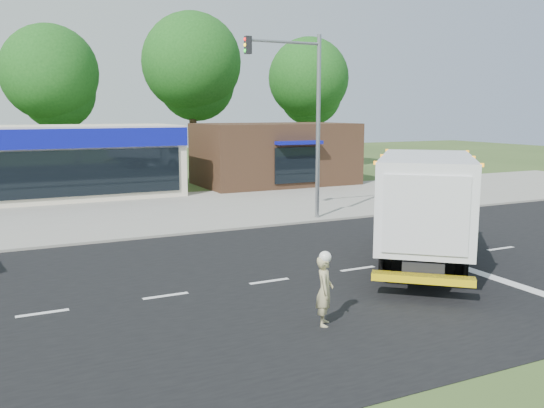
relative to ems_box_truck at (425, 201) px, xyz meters
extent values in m
plane|color=#385123|center=(-2.21, 0.35, -2.02)|extent=(120.00, 120.00, 0.00)
cube|color=black|center=(-2.21, 0.35, -2.02)|extent=(60.00, 14.00, 0.02)
cube|color=gray|center=(-2.21, 8.55, -1.96)|extent=(60.00, 2.40, 0.12)
cube|color=gray|center=(-2.21, 14.35, -2.01)|extent=(60.00, 9.00, 0.02)
cube|color=silver|center=(-11.21, 0.35, -2.00)|extent=(1.20, 0.15, 0.01)
cube|color=silver|center=(-8.21, 0.35, -2.00)|extent=(1.20, 0.15, 0.01)
cube|color=silver|center=(-5.21, 0.35, -2.00)|extent=(1.20, 0.15, 0.01)
cube|color=silver|center=(-2.21, 0.35, -2.00)|extent=(1.20, 0.15, 0.01)
cube|color=silver|center=(0.79, 0.35, -2.00)|extent=(1.20, 0.15, 0.01)
cube|color=silver|center=(3.79, 0.35, -2.00)|extent=(1.20, 0.15, 0.01)
cube|color=silver|center=(0.79, -2.65, -2.00)|extent=(0.40, 7.00, 0.01)
cube|color=black|center=(-0.56, -0.66, -1.27)|extent=(4.27, 4.74, 0.37)
cube|color=white|center=(1.89, 2.22, -0.37)|extent=(3.13, 3.11, 2.24)
cube|color=black|center=(2.55, 2.99, -0.16)|extent=(1.64, 1.43, 0.96)
cube|color=white|center=(-0.56, -0.66, 0.22)|extent=(5.40, 5.71, 2.50)
cube|color=silver|center=(-2.30, -2.70, 0.16)|extent=(1.66, 1.43, 2.02)
cube|color=yellow|center=(-2.43, -2.85, -1.43)|extent=(2.19, 1.94, 0.19)
cube|color=orange|center=(-0.56, -0.66, 1.44)|extent=(5.30, 5.58, 0.09)
cylinder|color=black|center=(1.16, 2.92, -1.51)|extent=(0.91, 0.99, 1.02)
cylinder|color=black|center=(2.70, 1.60, -1.51)|extent=(0.91, 0.99, 1.02)
cylinder|color=black|center=(-1.86, -0.53, -1.51)|extent=(0.91, 0.99, 1.02)
cylinder|color=black|center=(-0.23, -1.92, -1.51)|extent=(0.91, 0.99, 1.02)
imported|color=tan|center=(-5.54, -3.20, -1.22)|extent=(0.64, 0.70, 1.61)
sphere|color=white|center=(-5.54, -3.20, -0.44)|extent=(0.28, 0.28, 0.28)
cube|color=beige|center=(-11.21, 20.35, -0.02)|extent=(18.00, 6.00, 4.00)
cube|color=#0B1196|center=(-11.21, 17.30, 1.38)|extent=(18.00, 0.30, 1.00)
cube|color=black|center=(-11.21, 17.30, -0.42)|extent=(17.00, 0.12, 2.40)
cube|color=#382316|center=(4.79, 20.35, -0.02)|extent=(10.00, 6.00, 4.00)
cube|color=#0B1196|center=(4.79, 17.25, 0.88)|extent=(3.00, 1.20, 0.20)
cube|color=black|center=(4.79, 17.30, -0.52)|extent=(3.00, 0.12, 2.20)
cylinder|color=gray|center=(0.79, 7.95, 1.98)|extent=(0.18, 0.18, 8.00)
cylinder|color=gray|center=(-0.91, 7.95, 5.58)|extent=(3.40, 0.12, 0.12)
cube|color=black|center=(-2.51, 7.95, 5.38)|extent=(0.25, 0.25, 0.70)
cylinder|color=#332114|center=(-8.21, 28.35, 1.41)|extent=(0.56, 0.56, 6.86)
sphere|color=#174F16|center=(-8.21, 28.35, 5.33)|extent=(6.47, 6.47, 6.47)
sphere|color=#174F16|center=(-7.71, 28.85, 4.06)|extent=(5.10, 5.10, 5.10)
cylinder|color=#332114|center=(1.79, 28.35, 1.90)|extent=(0.56, 0.56, 7.84)
sphere|color=#174F16|center=(1.79, 28.35, 6.38)|extent=(7.39, 7.39, 7.39)
sphere|color=#174F16|center=(2.29, 28.85, 4.92)|extent=(5.82, 5.82, 5.82)
cylinder|color=#332114|center=(11.79, 28.35, 1.48)|extent=(0.56, 0.56, 7.00)
sphere|color=#174F16|center=(11.79, 28.35, 5.48)|extent=(6.60, 6.60, 6.60)
sphere|color=#174F16|center=(12.29, 28.85, 4.18)|extent=(5.20, 5.20, 5.20)
camera|label=1|loc=(-12.00, -13.84, 2.75)|focal=38.00mm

